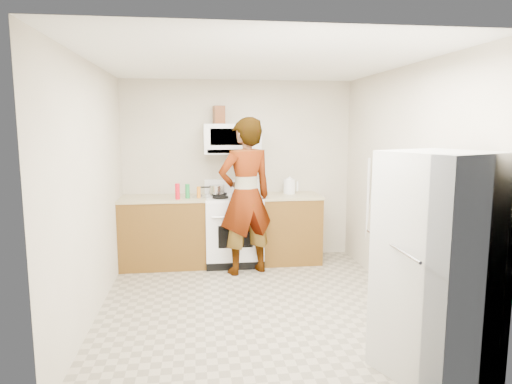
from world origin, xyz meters
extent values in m
plane|color=gray|center=(0.00, 0.00, 0.00)|extent=(3.60, 3.60, 0.00)
cube|color=beige|center=(0.00, 1.79, 1.25)|extent=(3.20, 0.02, 2.50)
cube|color=beige|center=(1.59, 0.00, 1.25)|extent=(0.02, 3.60, 2.50)
cube|color=brown|center=(-1.04, 1.49, 0.45)|extent=(1.12, 0.62, 0.90)
cube|color=tan|center=(-1.04, 1.49, 0.92)|extent=(1.14, 0.64, 0.03)
cube|color=brown|center=(0.68, 1.49, 0.45)|extent=(0.80, 0.62, 0.90)
cube|color=tan|center=(0.68, 1.49, 0.92)|extent=(0.82, 0.64, 0.03)
cube|color=white|center=(-0.10, 1.48, 0.45)|extent=(0.76, 0.65, 0.90)
cube|color=white|center=(-0.10, 1.48, 0.92)|extent=(0.76, 0.62, 0.03)
cube|color=white|center=(-0.10, 1.76, 1.03)|extent=(0.76, 0.08, 0.20)
cube|color=white|center=(-0.10, 1.61, 1.70)|extent=(0.76, 0.38, 0.40)
imported|color=tan|center=(0.02, 1.05, 0.99)|extent=(0.84, 0.69, 1.98)
cube|color=beige|center=(1.19, -1.51, 0.85)|extent=(0.92, 0.92, 1.70)
cylinder|color=white|center=(0.70, 1.59, 1.03)|extent=(0.17, 0.17, 0.20)
cube|color=#603016|center=(-0.27, 1.63, 2.02)|extent=(0.17, 0.17, 0.24)
cylinder|color=silver|center=(-0.31, 1.59, 1.01)|extent=(0.25, 0.25, 0.11)
cube|color=white|center=(0.02, 1.40, 0.96)|extent=(0.29, 0.23, 0.05)
cylinder|color=red|center=(-0.83, 1.29, 1.04)|extent=(0.08, 0.08, 0.21)
cylinder|color=orange|center=(-0.56, 1.34, 1.01)|extent=(0.05, 0.05, 0.15)
cylinder|color=#198C3B|center=(-0.71, 1.36, 1.03)|extent=(0.06, 0.06, 0.19)
cylinder|color=silver|center=(-0.53, 1.41, 0.94)|extent=(0.31, 0.31, 0.01)
cylinder|color=white|center=(1.59, 0.94, 0.75)|extent=(0.15, 0.32, 1.48)
camera|label=1|loc=(-0.58, -4.59, 1.89)|focal=32.00mm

